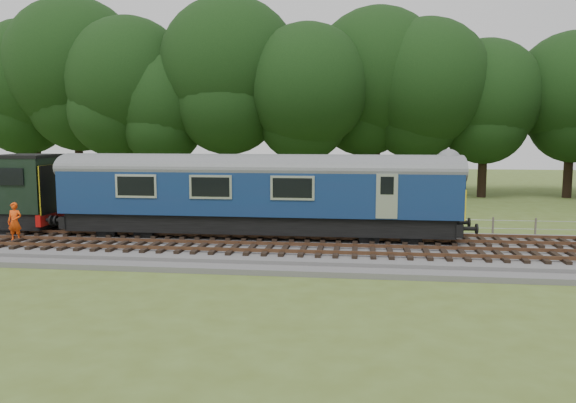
# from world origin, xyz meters

# --- Properties ---
(ground) EXTENTS (120.00, 120.00, 0.00)m
(ground) POSITION_xyz_m (0.00, 0.00, 0.00)
(ground) COLOR #4F6023
(ground) RESTS_ON ground
(ballast) EXTENTS (70.00, 7.00, 0.35)m
(ballast) POSITION_xyz_m (0.00, 0.00, 0.17)
(ballast) COLOR #4C4C4F
(ballast) RESTS_ON ground
(track_north) EXTENTS (67.20, 2.40, 0.21)m
(track_north) POSITION_xyz_m (0.00, 1.40, 0.42)
(track_north) COLOR black
(track_north) RESTS_ON ballast
(track_south) EXTENTS (67.20, 2.40, 0.21)m
(track_south) POSITION_xyz_m (0.00, -1.60, 0.42)
(track_south) COLOR black
(track_south) RESTS_ON ballast
(fence) EXTENTS (64.00, 0.12, 1.00)m
(fence) POSITION_xyz_m (0.00, 4.50, 0.00)
(fence) COLOR #6B6054
(fence) RESTS_ON ground
(tree_line) EXTENTS (70.00, 8.00, 18.00)m
(tree_line) POSITION_xyz_m (0.00, 22.00, 0.00)
(tree_line) COLOR black
(tree_line) RESTS_ON ground
(dmu_railcar) EXTENTS (18.05, 2.86, 3.88)m
(dmu_railcar) POSITION_xyz_m (-5.19, 1.40, 2.61)
(dmu_railcar) COLOR black
(dmu_railcar) RESTS_ON ground
(worker) EXTENTS (0.64, 0.44, 1.72)m
(worker) POSITION_xyz_m (-15.63, -1.02, 1.21)
(worker) COLOR #FA480D
(worker) RESTS_ON ballast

